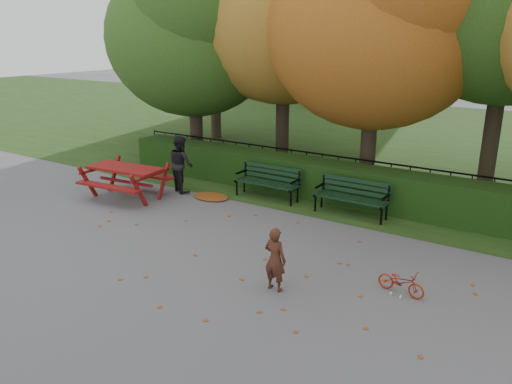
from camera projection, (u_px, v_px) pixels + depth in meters
The scene contains 14 objects.
ground at pixel (226, 258), 9.91m from camera, with size 90.00×90.00×0.00m, color slate.
grass_strip at pixel (422, 139), 21.10m from camera, with size 90.00×90.00×0.00m, color #1C3816.
hedge at pixel (325, 181), 13.36m from camera, with size 13.00×0.90×1.00m, color black.
iron_fence at pixel (338, 173), 13.98m from camera, with size 14.00×0.04×1.02m.
tree_a at pixel (196, 25), 15.69m from camera, with size 5.88×5.60×7.48m.
tree_c at pixel (387, 10), 12.78m from camera, with size 6.30×6.00×8.00m.
bench_left at pixel (269, 179), 13.39m from camera, with size 1.80×0.57×0.88m.
bench_right at pixel (352, 194), 12.14m from camera, with size 1.80×0.57×0.88m.
picnic_table at pixel (125, 174), 13.35m from camera, with size 2.16×1.81×0.98m.
leaf_pile at pixel (211, 197), 13.53m from camera, with size 1.04×0.72×0.07m, color maroon.
leaf_scatter at pixel (235, 252), 10.15m from camera, with size 9.00×5.70×0.01m, color maroon, non-canonical shape.
child at pixel (275, 259), 8.52m from camera, with size 0.42×0.27×1.15m, color #452216.
adult at pixel (181, 164), 13.90m from camera, with size 0.77×0.60×1.59m, color black.
bicycle at pixel (401, 282), 8.49m from camera, with size 0.29×0.84×0.44m, color #9D220E.
Camera 1 is at (5.42, -7.27, 4.25)m, focal length 35.00 mm.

